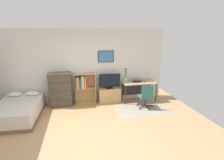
% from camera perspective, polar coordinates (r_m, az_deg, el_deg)
% --- Properties ---
extents(ground_plane, '(7.20, 7.20, 0.00)m').
position_cam_1_polar(ground_plane, '(4.69, -7.28, -17.50)').
color(ground_plane, tan).
extents(wall_back_with_posters, '(6.12, 0.09, 2.70)m').
position_cam_1_polar(wall_back_with_posters, '(6.50, -9.30, 4.45)').
color(wall_back_with_posters, silver).
rests_on(wall_back_with_posters, ground_plane).
extents(area_rug, '(1.70, 1.20, 0.01)m').
position_cam_1_polar(area_rug, '(6.13, 9.42, -9.41)').
color(area_rug, '#9E937F').
rests_on(area_rug, ground_plane).
extents(bed, '(1.31, 1.94, 0.61)m').
position_cam_1_polar(bed, '(6.11, -28.50, -8.68)').
color(bed, brown).
rests_on(bed, ground_plane).
extents(dresser, '(0.77, 0.46, 1.20)m').
position_cam_1_polar(dresser, '(6.43, -16.49, -2.97)').
color(dresser, '#4C4238').
rests_on(dresser, ground_plane).
extents(bookshelf, '(0.74, 0.30, 1.12)m').
position_cam_1_polar(bookshelf, '(6.44, -9.33, -1.86)').
color(bookshelf, tan).
rests_on(bookshelf, ground_plane).
extents(tv_stand, '(0.82, 0.41, 0.53)m').
position_cam_1_polar(tv_stand, '(6.63, -0.82, -4.88)').
color(tv_stand, tan).
rests_on(tv_stand, ground_plane).
extents(television, '(0.80, 0.16, 0.55)m').
position_cam_1_polar(television, '(6.44, -0.80, -0.40)').
color(television, black).
rests_on(television, tv_stand).
extents(desk, '(1.25, 0.63, 0.74)m').
position_cam_1_polar(desk, '(6.78, 8.55, -1.55)').
color(desk, tan).
rests_on(desk, ground_plane).
extents(office_chair, '(0.57, 0.58, 0.86)m').
position_cam_1_polar(office_chair, '(6.07, 11.13, -5.15)').
color(office_chair, '#232326').
rests_on(office_chair, ground_plane).
extents(laptop, '(0.40, 0.42, 0.17)m').
position_cam_1_polar(laptop, '(6.71, 8.04, 0.03)').
color(laptop, '#B7B7BC').
rests_on(laptop, desk).
extents(computer_mouse, '(0.06, 0.10, 0.03)m').
position_cam_1_polar(computer_mouse, '(6.70, 10.65, -0.54)').
color(computer_mouse, '#262628').
rests_on(computer_mouse, desk).
extents(bamboo_vase, '(0.09, 0.10, 0.53)m').
position_cam_1_polar(bamboo_vase, '(6.63, 4.49, 1.71)').
color(bamboo_vase, silver).
rests_on(bamboo_vase, desk).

